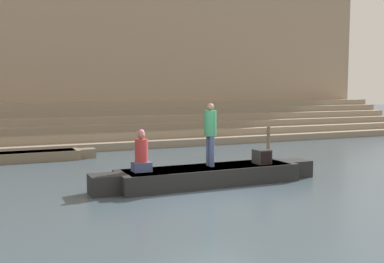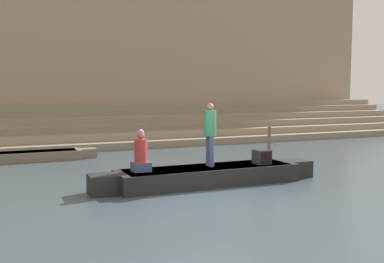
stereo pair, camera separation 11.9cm
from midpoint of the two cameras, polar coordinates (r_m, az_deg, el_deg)
name	(u,v)px [view 1 (the left image)]	position (r m, az deg, el deg)	size (l,w,h in m)	color
ground_plane	(213,197)	(11.36, 2.38, -8.32)	(120.00, 120.00, 0.00)	#3D4C56
ghat_steps	(103,129)	(22.71, -11.36, 0.30)	(36.00, 4.40, 2.03)	gray
back_wall	(93,58)	(24.82, -12.64, 9.13)	(34.20, 1.28, 8.81)	tan
rowboat_main	(209,175)	(12.79, 1.92, -5.54)	(6.75, 1.43, 0.51)	black
person_standing	(210,130)	(12.72, 2.07, 0.21)	(0.35, 0.35, 1.80)	#3D4C75
person_rowing	(141,155)	(12.01, -6.72, -2.93)	(0.49, 0.38, 1.13)	#3D4C75
tv_set	(262,157)	(13.40, 8.63, -3.17)	(0.43, 0.46, 0.41)	#2D2D2D
moored_boat_shore	(19,157)	(17.96, -21.34, -2.99)	(5.68, 1.01, 0.36)	#756651
mooring_post	(268,143)	(17.54, 9.48, -1.43)	(0.13, 0.13, 1.28)	brown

